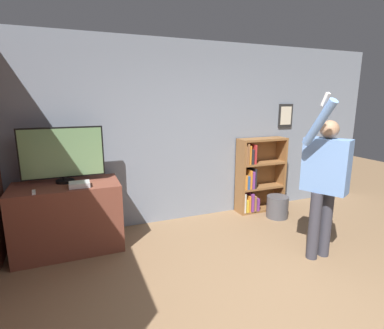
# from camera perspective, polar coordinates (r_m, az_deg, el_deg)

# --- Properties ---
(wall_back) EXTENTS (6.96, 0.09, 2.70)m
(wall_back) POSITION_cam_1_polar(r_m,az_deg,el_deg) (4.59, -1.04, 6.00)
(wall_back) COLOR gray
(wall_back) RESTS_ON ground_plane
(tv_ledge) EXTENTS (1.25, 0.67, 0.85)m
(tv_ledge) POSITION_cam_1_polar(r_m,az_deg,el_deg) (4.08, -22.49, -9.24)
(tv_ledge) COLOR brown
(tv_ledge) RESTS_ON ground_plane
(television) EXTENTS (0.96, 0.22, 0.69)m
(television) POSITION_cam_1_polar(r_m,az_deg,el_deg) (3.97, -23.42, 1.80)
(television) COLOR black
(television) RESTS_ON tv_ledge
(game_console) EXTENTS (0.23, 0.18, 0.06)m
(game_console) POSITION_cam_1_polar(r_m,az_deg,el_deg) (3.77, -20.65, -3.58)
(game_console) COLOR silver
(game_console) RESTS_ON tv_ledge
(remote_loose) EXTENTS (0.05, 0.14, 0.02)m
(remote_loose) POSITION_cam_1_polar(r_m,az_deg,el_deg) (3.73, -27.92, -4.68)
(remote_loose) COLOR white
(remote_loose) RESTS_ON tv_ledge
(bookshelf) EXTENTS (0.83, 0.28, 1.23)m
(bookshelf) POSITION_cam_1_polar(r_m,az_deg,el_deg) (5.11, 12.07, -2.39)
(bookshelf) COLOR brown
(bookshelf) RESTS_ON ground_plane
(person) EXTENTS (0.63, 0.58, 1.93)m
(person) POSITION_cam_1_polar(r_m,az_deg,el_deg) (3.73, 24.03, -2.10)
(person) COLOR #383842
(person) RESTS_ON ground_plane
(waste_bin) EXTENTS (0.34, 0.34, 0.35)m
(waste_bin) POSITION_cam_1_polar(r_m,az_deg,el_deg) (5.02, 15.94, -7.75)
(waste_bin) COLOR #4C4C51
(waste_bin) RESTS_ON ground_plane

